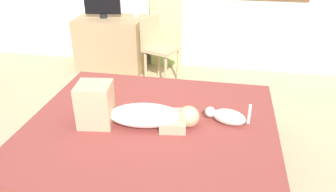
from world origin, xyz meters
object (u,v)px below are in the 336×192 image
object	(u,v)px
person_lying	(132,112)
desk	(111,44)
cup	(136,13)
chair_by_desk	(157,44)
tv_monitor	(102,4)
bed	(152,146)
cat	(227,116)

from	to	relation	value
person_lying	desk	xyz separation A→B (m)	(-0.91, 2.05, -0.19)
cup	chair_by_desk	bearing A→B (deg)	-49.12
person_lying	tv_monitor	bearing A→B (deg)	115.65
desk	chair_by_desk	xyz separation A→B (m)	(0.72, -0.28, 0.14)
desk	tv_monitor	world-z (taller)	tv_monitor
tv_monitor	cup	size ratio (longest dim) A/B	5.91
person_lying	desk	distance (m)	2.25
bed	desk	distance (m)	2.27
tv_monitor	chair_by_desk	bearing A→B (deg)	-19.42
bed	cat	xyz separation A→B (m)	(0.59, 0.10, 0.29)
cat	bed	bearing A→B (deg)	-170.17
cat	cup	bearing A→B (deg)	122.18
bed	chair_by_desk	world-z (taller)	chair_by_desk
tv_monitor	cup	xyz separation A→B (m)	(0.40, 0.17, -0.14)
person_lying	tv_monitor	size ratio (longest dim) A/B	1.97
desk	cup	size ratio (longest dim) A/B	11.09
bed	tv_monitor	bearing A→B (deg)	119.20
desk	chair_by_desk	world-z (taller)	chair_by_desk
bed	chair_by_desk	bearing A→B (deg)	100.75
cat	cup	world-z (taller)	cup
person_lying	cup	size ratio (longest dim) A/B	11.62
bed	person_lying	bearing A→B (deg)	-163.07
bed	desk	bearing A→B (deg)	117.54
chair_by_desk	cup	bearing A→B (deg)	130.88
person_lying	cat	bearing A→B (deg)	11.21
person_lying	cup	world-z (taller)	cup
bed	desk	xyz separation A→B (m)	(-1.05, 2.01, 0.15)
cat	chair_by_desk	xyz separation A→B (m)	(-0.92, 1.63, -0.01)
bed	cup	world-z (taller)	cup
person_lying	chair_by_desk	bearing A→B (deg)	96.14
bed	person_lying	world-z (taller)	person_lying
desk	cat	bearing A→B (deg)	-49.38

